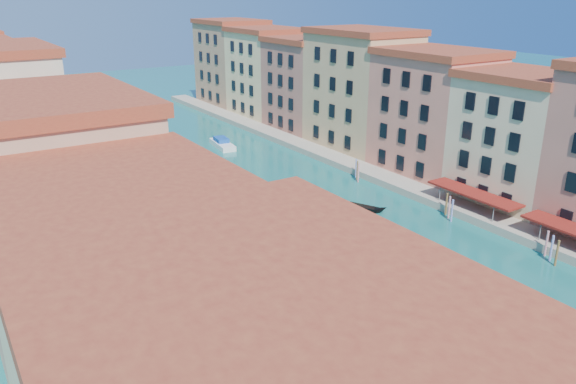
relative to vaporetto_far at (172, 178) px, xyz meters
The scene contains 10 objects.
left_bank_palazzos 22.53m from the vaporetto_far, 165.99° to the right, with size 12.80×128.40×21.00m.
right_bank_palazzos 36.97m from the vaporetto_far, ahead, with size 12.80×128.40×21.00m.
quay 28.11m from the vaporetto_far, ahead, with size 4.00×140.00×1.00m, color #A49D84.
mooring_poles_right 47.87m from the vaporetto_far, 58.81° to the right, with size 1.44×54.24×3.20m.
vaporetto_far is the anchor object (origin of this frame).
gondola_fore 46.62m from the vaporetto_far, 74.72° to the right, with size 5.20×12.50×2.58m.
gondola_right 52.20m from the vaporetto_far, 71.93° to the right, with size 2.32×11.47×2.29m.
gondola_far 24.89m from the vaporetto_far, 49.10° to the right, with size 6.66×12.22×1.86m.
motorboat_mid 20.24m from the vaporetto_far, 77.73° to the right, with size 3.67×7.85×1.56m.
motorboat_far 22.79m from the vaporetto_far, 45.13° to the left, with size 3.52×8.23×1.65m.
Camera 1 is at (-32.97, -3.93, 26.94)m, focal length 35.00 mm.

